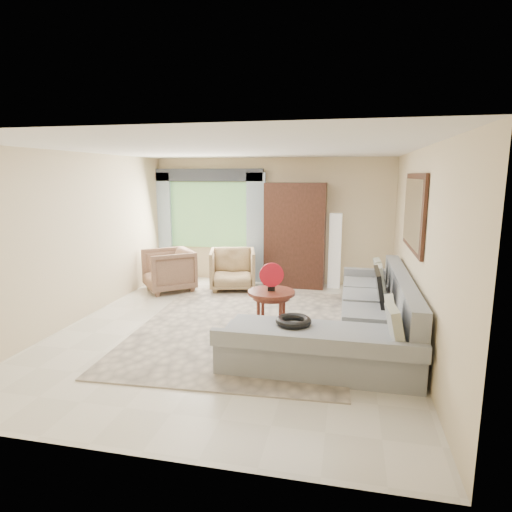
% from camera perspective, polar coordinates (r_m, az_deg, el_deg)
% --- Properties ---
extents(ground, '(6.00, 6.00, 0.00)m').
position_cam_1_polar(ground, '(6.46, -2.87, -9.68)').
color(ground, silver).
rests_on(ground, ground).
extents(area_rug, '(3.18, 4.14, 0.02)m').
position_cam_1_polar(area_rug, '(6.53, -1.79, -9.35)').
color(area_rug, '#BCAC95').
rests_on(area_rug, ground).
extents(sectional_sofa, '(2.30, 3.46, 0.90)m').
position_cam_1_polar(sectional_sofa, '(5.99, 13.53, -8.74)').
color(sectional_sofa, gray).
rests_on(sectional_sofa, ground).
extents(tv_screen, '(0.14, 0.74, 0.48)m').
position_cam_1_polar(tv_screen, '(6.20, 16.12, -4.00)').
color(tv_screen, black).
rests_on(tv_screen, sectional_sofa).
extents(garden_hose, '(0.43, 0.43, 0.09)m').
position_cam_1_polar(garden_hose, '(5.16, 5.02, -8.62)').
color(garden_hose, black).
rests_on(garden_hose, sectional_sofa).
extents(coffee_table, '(0.66, 0.66, 0.66)m').
position_cam_1_polar(coffee_table, '(6.08, 2.05, -7.53)').
color(coffee_table, '#4C1A14').
rests_on(coffee_table, ground).
extents(red_disc, '(0.33, 0.12, 0.34)m').
position_cam_1_polar(red_disc, '(5.93, 2.09, -2.53)').
color(red_disc, red).
rests_on(red_disc, coffee_table).
extents(armchair_left, '(1.26, 1.25, 0.82)m').
position_cam_1_polar(armchair_left, '(8.57, -11.58, -1.85)').
color(armchair_left, '#825F46').
rests_on(armchair_left, ground).
extents(armchair_right, '(1.07, 1.09, 0.81)m').
position_cam_1_polar(armchair_right, '(8.50, -3.15, -1.79)').
color(armchair_right, '#A18357').
rests_on(armchair_right, ground).
extents(potted_plant, '(0.68, 0.64, 0.60)m').
position_cam_1_polar(potted_plant, '(9.46, -10.58, -1.33)').
color(potted_plant, '#999999').
rests_on(potted_plant, ground).
extents(armoire, '(1.20, 0.55, 2.10)m').
position_cam_1_polar(armoire, '(8.70, 5.25, 2.78)').
color(armoire, black).
rests_on(armoire, ground).
extents(floor_lamp, '(0.24, 0.24, 1.50)m').
position_cam_1_polar(floor_lamp, '(8.75, 10.47, 0.70)').
color(floor_lamp, silver).
rests_on(floor_lamp, ground).
extents(window, '(1.80, 0.04, 1.40)m').
position_cam_1_polar(window, '(9.32, -6.24, 5.46)').
color(window, '#669E59').
rests_on(window, wall_back).
extents(curtain_left, '(0.40, 0.08, 2.30)m').
position_cam_1_polar(curtain_left, '(9.65, -12.32, 3.96)').
color(curtain_left, '#9EB7CC').
rests_on(curtain_left, ground).
extents(curtain_right, '(0.40, 0.08, 2.30)m').
position_cam_1_polar(curtain_right, '(8.99, -0.01, 3.72)').
color(curtain_right, '#9EB7CC').
rests_on(curtain_right, ground).
extents(valance, '(2.40, 0.12, 0.26)m').
position_cam_1_polar(valance, '(9.22, -6.49, 10.69)').
color(valance, '#1E232D').
rests_on(valance, wall_back).
extents(wall_mirror, '(0.05, 1.70, 1.05)m').
position_cam_1_polar(wall_mirror, '(6.27, 20.29, 5.49)').
color(wall_mirror, black).
rests_on(wall_mirror, wall_right).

